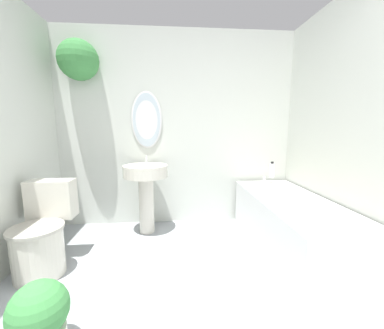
{
  "coord_description": "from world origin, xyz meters",
  "views": [
    {
      "loc": [
        -0.06,
        -0.45,
        1.22
      ],
      "look_at": [
        0.11,
        1.57,
        0.91
      ],
      "focal_mm": 22.0,
      "sensor_mm": 36.0,
      "label": 1
    }
  ],
  "objects": [
    {
      "name": "potted_plant",
      "position": [
        -0.77,
        0.72,
        0.22
      ],
      "size": [
        0.3,
        0.3,
        0.42
      ],
      "color": "silver",
      "rests_on": "ground_plane"
    },
    {
      "name": "wall_back",
      "position": [
        -0.19,
        2.53,
        1.33
      ],
      "size": [
        3.01,
        0.44,
        2.4
      ],
      "color": "silver",
      "rests_on": "ground_plane"
    },
    {
      "name": "shampoo_bottle",
      "position": [
        1.16,
        2.32,
        0.71
      ],
      "size": [
        0.06,
        0.06,
        0.19
      ],
      "color": "white",
      "rests_on": "bathtub"
    },
    {
      "name": "wall_right",
      "position": [
        1.48,
        1.27,
        1.2
      ],
      "size": [
        0.06,
        2.65,
        2.4
      ],
      "color": "silver",
      "rests_on": "ground_plane"
    },
    {
      "name": "pedestal_sink",
      "position": [
        -0.37,
        2.24,
        0.59
      ],
      "size": [
        0.51,
        0.51,
        0.9
      ],
      "color": "beige",
      "rests_on": "ground_plane"
    },
    {
      "name": "toilet",
      "position": [
        -1.18,
        1.54,
        0.32
      ],
      "size": [
        0.42,
        0.58,
        0.75
      ],
      "color": "beige",
      "rests_on": "ground_plane"
    },
    {
      "name": "bathtub",
      "position": [
        1.09,
        1.66,
        0.28
      ],
      "size": [
        0.66,
        1.64,
        0.62
      ],
      "color": "silver",
      "rests_on": "ground_plane"
    }
  ]
}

